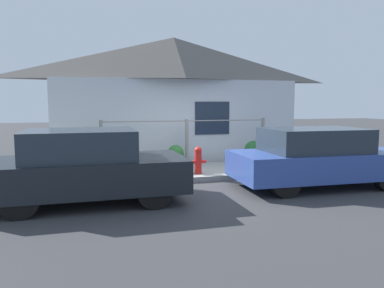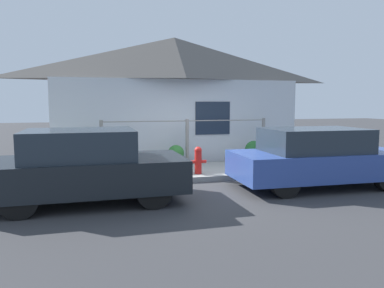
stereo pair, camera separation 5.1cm
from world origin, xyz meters
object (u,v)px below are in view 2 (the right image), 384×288
(car_right, at_px, (318,158))
(potted_plant_corner, at_px, (254,151))
(car_left, at_px, (86,166))
(fire_hydrant, at_px, (198,160))
(potted_plant_by_fence, at_px, (85,161))
(potted_plant_near_hydrant, at_px, (176,154))

(car_right, relative_size, potted_plant_corner, 5.95)
(car_left, distance_m, fire_hydrant, 3.09)
(fire_hydrant, xyz_separation_m, potted_plant_by_fence, (-2.73, 0.84, -0.05))
(car_right, xyz_separation_m, potted_plant_near_hydrant, (-2.58, 3.01, -0.21))
(potted_plant_by_fence, xyz_separation_m, potted_plant_corner, (4.74, 0.26, 0.07))
(car_left, relative_size, potted_plant_by_fence, 6.28)
(car_left, height_order, potted_plant_corner, car_left)
(potted_plant_by_fence, height_order, potted_plant_corner, potted_plant_corner)
(fire_hydrant, relative_size, potted_plant_corner, 1.02)
(car_right, bearing_deg, fire_hydrant, 148.15)
(car_left, xyz_separation_m, car_right, (5.02, 0.00, -0.03))
(car_right, relative_size, fire_hydrant, 5.81)
(car_right, height_order, potted_plant_by_fence, car_right)
(car_left, height_order, fire_hydrant, car_left)
(car_left, distance_m, potted_plant_by_fence, 2.40)
(car_right, distance_m, potted_plant_near_hydrant, 3.97)
(car_right, xyz_separation_m, potted_plant_corner, (-0.34, 2.65, -0.16))
(car_right, relative_size, potted_plant_near_hydrant, 6.96)
(car_left, bearing_deg, potted_plant_near_hydrant, 50.76)
(car_left, relative_size, potted_plant_corner, 5.45)
(car_left, xyz_separation_m, potted_plant_by_fence, (-0.06, 2.39, -0.26))
(car_left, height_order, potted_plant_near_hydrant, car_left)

